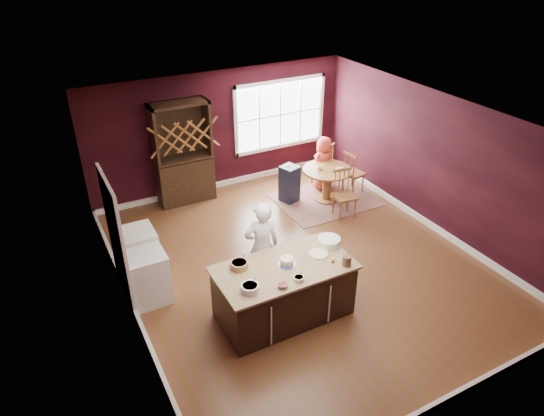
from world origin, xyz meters
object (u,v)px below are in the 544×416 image
at_px(kitchen_island, 284,292).
at_px(chair_north, 322,164).
at_px(toddler, 290,168).
at_px(chair_east, 354,172).
at_px(dryer, 138,255).
at_px(chair_south, 345,194).
at_px(seated_woman, 323,163).
at_px(dining_table, 327,178).
at_px(washer, 148,277).
at_px(layer_cake, 287,262).
at_px(hutch, 183,153).
at_px(baker, 262,246).
at_px(high_chair, 289,183).

height_order(kitchen_island, chair_north, chair_north).
distance_m(kitchen_island, toddler, 3.71).
bearing_deg(chair_east, dryer, 89.47).
xyz_separation_m(chair_south, seated_woman, (0.32, 1.31, 0.11)).
bearing_deg(dining_table, chair_east, 4.48).
relative_size(kitchen_island, chair_south, 1.98).
relative_size(kitchen_island, washer, 2.35).
distance_m(layer_cake, washer, 2.28).
bearing_deg(chair_east, chair_south, 124.46).
xyz_separation_m(kitchen_island, dryer, (-1.73, 1.97, 0.03)).
bearing_deg(hutch, chair_east, -21.81).
relative_size(chair_east, toddler, 3.83).
height_order(dining_table, baker, baker).
bearing_deg(dryer, washer, -90.00).
relative_size(chair_north, high_chair, 1.18).
bearing_deg(toddler, washer, -153.31).
distance_m(baker, chair_north, 4.07).
distance_m(baker, chair_east, 4.00).
bearing_deg(hutch, washer, -119.24).
bearing_deg(hutch, high_chair, -28.93).
xyz_separation_m(hutch, washer, (-1.65, -2.94, -0.68)).
relative_size(chair_north, washer, 1.16).
relative_size(kitchen_island, high_chair, 2.39).
distance_m(dining_table, chair_east, 0.77).
xyz_separation_m(dining_table, baker, (-2.63, -2.03, 0.27)).
distance_m(chair_north, washer, 5.23).
relative_size(chair_east, chair_north, 0.98).
xyz_separation_m(baker, chair_east, (3.39, 2.09, -0.30)).
bearing_deg(washer, layer_cake, -36.18).
height_order(chair_south, seated_woman, seated_woman).
xyz_separation_m(chair_north, dryer, (-4.74, -1.57, -0.04)).
bearing_deg(layer_cake, washer, 143.82).
distance_m(kitchen_island, hutch, 4.33).
bearing_deg(washer, high_chair, 26.74).
bearing_deg(washer, hutch, 60.76).
relative_size(seated_woman, toddler, 4.83).
relative_size(baker, chair_north, 1.57).
relative_size(kitchen_island, dryer, 2.21).
height_order(kitchen_island, chair_east, chair_east).
relative_size(baker, toddler, 6.17).
xyz_separation_m(high_chair, hutch, (-2.00, 1.10, 0.69)).
height_order(layer_cake, dryer, layer_cake).
bearing_deg(kitchen_island, toddler, 58.90).
xyz_separation_m(layer_cake, chair_east, (3.36, 2.84, -0.48)).
bearing_deg(baker, chair_east, -138.30).
xyz_separation_m(kitchen_island, layer_cake, (0.06, 0.03, 0.54)).
relative_size(hutch, washer, 2.54).
bearing_deg(hutch, dining_table, -28.09).
distance_m(chair_south, high_chair, 1.32).
bearing_deg(kitchen_island, high_chair, 58.87).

